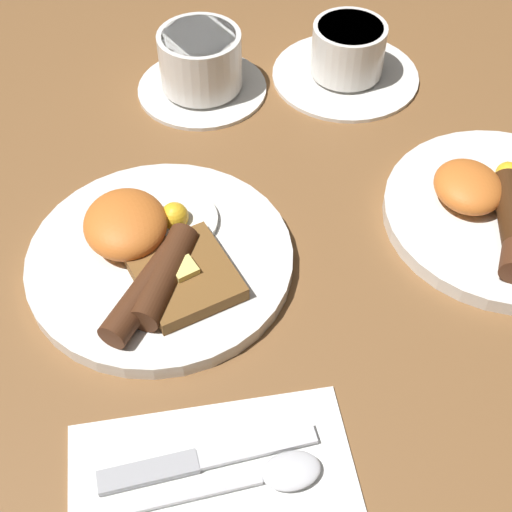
{
  "coord_description": "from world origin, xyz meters",
  "views": [
    {
      "loc": [
        0.42,
        -0.01,
        0.49
      ],
      "look_at": [
        0.03,
        0.08,
        0.03
      ],
      "focal_mm": 50.0,
      "sensor_mm": 36.0,
      "label": 1
    }
  ],
  "objects_px": {
    "breakfast_plate_far": "(501,211)",
    "teacup_far": "(347,58)",
    "breakfast_plate_near": "(156,255)",
    "teacup_near": "(201,66)",
    "spoon": "(267,476)",
    "knife": "(196,461)"
  },
  "relations": [
    {
      "from": "teacup_near",
      "to": "teacup_far",
      "type": "xyz_separation_m",
      "value": [
        0.02,
        0.16,
        -0.01
      ]
    },
    {
      "from": "teacup_near",
      "to": "breakfast_plate_near",
      "type": "bearing_deg",
      "value": -19.73
    },
    {
      "from": "breakfast_plate_far",
      "to": "knife",
      "type": "relative_size",
      "value": 1.41
    },
    {
      "from": "breakfast_plate_near",
      "to": "knife",
      "type": "xyz_separation_m",
      "value": [
        0.19,
        -0.0,
        -0.01
      ]
    },
    {
      "from": "teacup_far",
      "to": "breakfast_plate_far",
      "type": "bearing_deg",
      "value": 15.11
    },
    {
      "from": "breakfast_plate_near",
      "to": "breakfast_plate_far",
      "type": "bearing_deg",
      "value": 86.2
    },
    {
      "from": "breakfast_plate_far",
      "to": "knife",
      "type": "distance_m",
      "value": 0.37
    },
    {
      "from": "spoon",
      "to": "teacup_near",
      "type": "bearing_deg",
      "value": 84.99
    },
    {
      "from": "breakfast_plate_far",
      "to": "teacup_far",
      "type": "bearing_deg",
      "value": -164.89
    },
    {
      "from": "teacup_near",
      "to": "knife",
      "type": "bearing_deg",
      "value": -11.56
    },
    {
      "from": "breakfast_plate_far",
      "to": "teacup_near",
      "type": "height_order",
      "value": "teacup_near"
    },
    {
      "from": "teacup_near",
      "to": "teacup_far",
      "type": "bearing_deg",
      "value": 84.67
    },
    {
      "from": "spoon",
      "to": "breakfast_plate_near",
      "type": "bearing_deg",
      "value": 102.11
    },
    {
      "from": "breakfast_plate_far",
      "to": "teacup_far",
      "type": "xyz_separation_m",
      "value": [
        -0.25,
        -0.07,
        0.01
      ]
    },
    {
      "from": "teacup_near",
      "to": "spoon",
      "type": "height_order",
      "value": "teacup_near"
    },
    {
      "from": "breakfast_plate_near",
      "to": "spoon",
      "type": "bearing_deg",
      "value": 11.82
    },
    {
      "from": "breakfast_plate_far",
      "to": "teacup_far",
      "type": "distance_m",
      "value": 0.26
    },
    {
      "from": "breakfast_plate_far",
      "to": "teacup_far",
      "type": "relative_size",
      "value": 1.34
    },
    {
      "from": "breakfast_plate_far",
      "to": "spoon",
      "type": "xyz_separation_m",
      "value": [
        0.2,
        -0.28,
        -0.01
      ]
    },
    {
      "from": "knife",
      "to": "spoon",
      "type": "height_order",
      "value": "spoon"
    },
    {
      "from": "knife",
      "to": "breakfast_plate_far",
      "type": "bearing_deg",
      "value": 27.71
    },
    {
      "from": "breakfast_plate_near",
      "to": "teacup_near",
      "type": "xyz_separation_m",
      "value": [
        -0.25,
        0.09,
        0.02
      ]
    }
  ]
}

